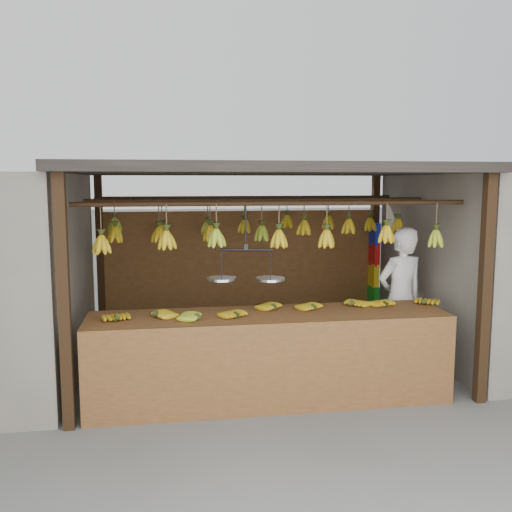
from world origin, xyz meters
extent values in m
plane|color=#5B5B57|center=(0.00, 0.00, 0.00)|extent=(80.00, 80.00, 0.00)
cube|color=black|center=(-2.00, -1.50, 1.15)|extent=(0.10, 0.10, 2.30)
cube|color=black|center=(2.00, -1.50, 1.15)|extent=(0.10, 0.10, 2.30)
cube|color=black|center=(-2.00, 1.50, 1.15)|extent=(0.10, 0.10, 2.30)
cube|color=black|center=(2.00, 1.50, 1.15)|extent=(0.10, 0.10, 2.30)
cube|color=black|center=(0.00, 0.00, 2.35)|extent=(4.30, 3.30, 0.10)
cylinder|color=black|center=(0.00, -1.00, 2.00)|extent=(4.00, 0.05, 0.05)
cylinder|color=black|center=(0.00, 0.00, 2.00)|extent=(4.00, 0.05, 0.05)
cylinder|color=black|center=(0.00, 1.00, 2.00)|extent=(4.00, 0.05, 0.05)
cube|color=brown|center=(0.00, 1.50, 0.90)|extent=(4.00, 0.06, 1.80)
cube|color=brown|center=(-0.10, -1.10, 0.86)|extent=(3.60, 0.80, 0.08)
cube|color=brown|center=(-0.10, -1.50, 0.45)|extent=(3.60, 0.04, 0.90)
cube|color=black|center=(-1.80, -1.45, 0.41)|extent=(0.07, 0.07, 0.82)
cube|color=black|center=(1.60, -1.45, 0.41)|extent=(0.07, 0.07, 0.82)
cube|color=black|center=(-1.80, -0.75, 0.41)|extent=(0.07, 0.07, 0.82)
cube|color=black|center=(1.60, -0.75, 0.41)|extent=(0.07, 0.07, 0.82)
ellipsoid|color=#B99313|center=(-1.57, -1.22, 0.93)|extent=(0.24, 0.28, 0.06)
ellipsoid|color=#B99313|center=(-1.21, -1.13, 0.93)|extent=(0.29, 0.27, 0.06)
ellipsoid|color=#92A523|center=(-0.81, -1.25, 0.93)|extent=(0.28, 0.25, 0.06)
ellipsoid|color=#B99313|center=(-0.43, -1.26, 0.93)|extent=(0.28, 0.30, 0.06)
ellipsoid|color=#B99313|center=(-0.01, -0.97, 0.93)|extent=(0.30, 0.30, 0.06)
ellipsoid|color=#B99313|center=(0.40, -1.05, 0.93)|extent=(0.29, 0.30, 0.06)
ellipsoid|color=#B99313|center=(0.84, -0.95, 0.93)|extent=(0.30, 0.29, 0.06)
ellipsoid|color=#B99313|center=(1.18, -1.03, 0.93)|extent=(0.25, 0.29, 0.06)
ellipsoid|color=#B99313|center=(1.63, -1.01, 0.93)|extent=(0.28, 0.30, 0.06)
ellipsoid|color=#B99313|center=(-1.72, -0.96, 1.61)|extent=(0.16, 0.16, 0.28)
ellipsoid|color=#B99313|center=(-1.10, -1.02, 1.65)|extent=(0.16, 0.16, 0.28)
ellipsoid|color=#92A523|center=(-0.61, -1.02, 1.66)|extent=(0.16, 0.16, 0.28)
ellipsoid|color=#B99313|center=(0.02, -0.99, 1.64)|extent=(0.16, 0.16, 0.28)
ellipsoid|color=#B99313|center=(0.52, -1.00, 1.64)|extent=(0.16, 0.16, 0.28)
ellipsoid|color=#B99313|center=(1.15, -1.03, 1.68)|extent=(0.16, 0.16, 0.28)
ellipsoid|color=#92A523|center=(1.69, -1.05, 1.62)|extent=(0.16, 0.16, 0.28)
ellipsoid|color=#B99313|center=(-1.67, -0.03, 1.62)|extent=(0.16, 0.16, 0.28)
ellipsoid|color=#B99313|center=(-1.18, -0.02, 1.62)|extent=(0.16, 0.16, 0.28)
ellipsoid|color=#B99313|center=(-0.59, 0.04, 1.61)|extent=(0.16, 0.16, 0.28)
ellipsoid|color=#92A523|center=(0.02, -0.01, 1.61)|extent=(0.16, 0.16, 0.28)
ellipsoid|color=#B99313|center=(0.54, 0.02, 1.67)|extent=(0.16, 0.16, 0.28)
ellipsoid|color=#B99313|center=(1.09, 0.00, 1.68)|extent=(0.16, 0.16, 0.28)
ellipsoid|color=#B99313|center=(1.70, -0.03, 1.67)|extent=(0.16, 0.16, 0.28)
ellipsoid|color=#92A523|center=(-1.75, 0.98, 1.66)|extent=(0.16, 0.16, 0.28)
ellipsoid|color=#B99313|center=(-1.14, 1.03, 1.57)|extent=(0.16, 0.16, 0.28)
ellipsoid|color=#92A523|center=(-0.54, 0.98, 1.60)|extent=(0.16, 0.16, 0.28)
ellipsoid|color=#B99313|center=(-0.05, 0.98, 1.62)|extent=(0.16, 0.16, 0.28)
ellipsoid|color=#B99313|center=(0.54, 0.99, 1.68)|extent=(0.16, 0.16, 0.28)
ellipsoid|color=#B99313|center=(1.11, 0.96, 1.65)|extent=(0.16, 0.16, 0.28)
ellipsoid|color=#B99313|center=(1.73, 0.97, 1.62)|extent=(0.16, 0.16, 0.28)
cylinder|color=black|center=(-0.32, -1.00, 1.77)|extent=(0.02, 0.02, 0.46)
cylinder|color=black|center=(-0.32, -1.00, 1.54)|extent=(0.53, 0.12, 0.02)
cylinder|color=silver|center=(-0.56, -0.95, 1.24)|extent=(0.29, 0.29, 0.02)
cylinder|color=silver|center=(-0.07, -1.05, 1.24)|extent=(0.29, 0.29, 0.02)
imported|color=white|center=(1.60, -0.41, 0.85)|extent=(0.70, 0.55, 1.69)
cube|color=#1426BF|center=(1.94, 1.35, 1.45)|extent=(0.08, 0.26, 0.34)
cube|color=red|center=(1.94, 1.35, 1.15)|extent=(0.08, 0.26, 0.34)
cube|color=yellow|center=(1.94, 1.35, 0.84)|extent=(0.08, 0.26, 0.34)
cube|color=#199926|center=(1.94, 1.35, 0.50)|extent=(0.08, 0.26, 0.34)
camera|label=1|loc=(-1.13, -6.60, 2.22)|focal=40.00mm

